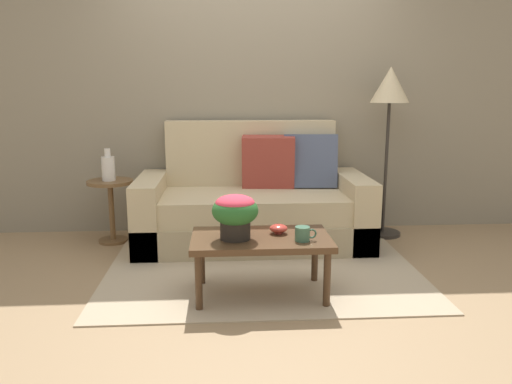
{
  "coord_description": "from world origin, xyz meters",
  "views": [
    {
      "loc": [
        -0.28,
        -3.44,
        1.35
      ],
      "look_at": [
        -0.04,
        0.23,
        0.58
      ],
      "focal_mm": 35.09,
      "sensor_mm": 36.0,
      "label": 1
    }
  ],
  "objects_px": {
    "potted_plant": "(235,212)",
    "snack_bowl": "(279,229)",
    "couch": "(255,206)",
    "coffee_table": "(261,244)",
    "coffee_mug": "(303,234)",
    "floor_lamp": "(390,99)",
    "table_vase": "(108,168)",
    "side_table": "(111,200)"
  },
  "relations": [
    {
      "from": "couch",
      "to": "table_vase",
      "type": "bearing_deg",
      "value": 177.2
    },
    {
      "from": "coffee_table",
      "to": "potted_plant",
      "type": "bearing_deg",
      "value": -166.46
    },
    {
      "from": "floor_lamp",
      "to": "snack_bowl",
      "type": "bearing_deg",
      "value": -131.71
    },
    {
      "from": "side_table",
      "to": "floor_lamp",
      "type": "bearing_deg",
      "value": 1.42
    },
    {
      "from": "couch",
      "to": "snack_bowl",
      "type": "relative_size",
      "value": 16.58
    },
    {
      "from": "couch",
      "to": "table_vase",
      "type": "distance_m",
      "value": 1.32
    },
    {
      "from": "side_table",
      "to": "coffee_table",
      "type": "bearing_deg",
      "value": -45.63
    },
    {
      "from": "potted_plant",
      "to": "table_vase",
      "type": "distance_m",
      "value": 1.68
    },
    {
      "from": "snack_bowl",
      "to": "couch",
      "type": "bearing_deg",
      "value": 94.41
    },
    {
      "from": "floor_lamp",
      "to": "potted_plant",
      "type": "relative_size",
      "value": 5.2
    },
    {
      "from": "coffee_table",
      "to": "coffee_mug",
      "type": "relative_size",
      "value": 6.52
    },
    {
      "from": "coffee_table",
      "to": "coffee_mug",
      "type": "bearing_deg",
      "value": -23.41
    },
    {
      "from": "couch",
      "to": "table_vase",
      "type": "relative_size",
      "value": 7.09
    },
    {
      "from": "couch",
      "to": "snack_bowl",
      "type": "bearing_deg",
      "value": -85.59
    },
    {
      "from": "side_table",
      "to": "table_vase",
      "type": "bearing_deg",
      "value": -108.15
    },
    {
      "from": "coffee_table",
      "to": "coffee_mug",
      "type": "distance_m",
      "value": 0.3
    },
    {
      "from": "side_table",
      "to": "table_vase",
      "type": "xyz_separation_m",
      "value": [
        -0.0,
        -0.01,
        0.29
      ]
    },
    {
      "from": "potted_plant",
      "to": "coffee_mug",
      "type": "distance_m",
      "value": 0.45
    },
    {
      "from": "side_table",
      "to": "table_vase",
      "type": "relative_size",
      "value": 2.0
    },
    {
      "from": "couch",
      "to": "floor_lamp",
      "type": "relative_size",
      "value": 1.29
    },
    {
      "from": "couch",
      "to": "snack_bowl",
      "type": "height_order",
      "value": "couch"
    },
    {
      "from": "potted_plant",
      "to": "snack_bowl",
      "type": "xyz_separation_m",
      "value": [
        0.29,
        0.1,
        -0.14
      ]
    },
    {
      "from": "floor_lamp",
      "to": "table_vase",
      "type": "distance_m",
      "value": 2.55
    },
    {
      "from": "coffee_table",
      "to": "floor_lamp",
      "type": "height_order",
      "value": "floor_lamp"
    },
    {
      "from": "side_table",
      "to": "coffee_mug",
      "type": "bearing_deg",
      "value": -42.63
    },
    {
      "from": "coffee_table",
      "to": "snack_bowl",
      "type": "distance_m",
      "value": 0.16
    },
    {
      "from": "side_table",
      "to": "potted_plant",
      "type": "distance_m",
      "value": 1.69
    },
    {
      "from": "snack_bowl",
      "to": "coffee_table",
      "type": "bearing_deg",
      "value": -154.28
    },
    {
      "from": "couch",
      "to": "coffee_table",
      "type": "bearing_deg",
      "value": -91.66
    },
    {
      "from": "couch",
      "to": "potted_plant",
      "type": "distance_m",
      "value": 1.27
    },
    {
      "from": "couch",
      "to": "potted_plant",
      "type": "height_order",
      "value": "couch"
    },
    {
      "from": "coffee_table",
      "to": "potted_plant",
      "type": "height_order",
      "value": "potted_plant"
    },
    {
      "from": "side_table",
      "to": "coffee_mug",
      "type": "xyz_separation_m",
      "value": [
        1.49,
        -1.37,
        0.06
      ]
    },
    {
      "from": "snack_bowl",
      "to": "floor_lamp",
      "type": "bearing_deg",
      "value": 48.29
    },
    {
      "from": "table_vase",
      "to": "couch",
      "type": "bearing_deg",
      "value": -2.8
    },
    {
      "from": "side_table",
      "to": "snack_bowl",
      "type": "bearing_deg",
      "value": -41.58
    },
    {
      "from": "couch",
      "to": "side_table",
      "type": "distance_m",
      "value": 1.27
    },
    {
      "from": "coffee_table",
      "to": "table_vase",
      "type": "relative_size",
      "value": 3.22
    },
    {
      "from": "coffee_mug",
      "to": "table_vase",
      "type": "xyz_separation_m",
      "value": [
        -1.49,
        1.36,
        0.22
      ]
    },
    {
      "from": "snack_bowl",
      "to": "potted_plant",
      "type": "bearing_deg",
      "value": -161.11
    },
    {
      "from": "table_vase",
      "to": "floor_lamp",
      "type": "bearing_deg",
      "value": 1.67
    },
    {
      "from": "couch",
      "to": "table_vase",
      "type": "xyz_separation_m",
      "value": [
        -1.27,
        0.06,
        0.34
      ]
    }
  ]
}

